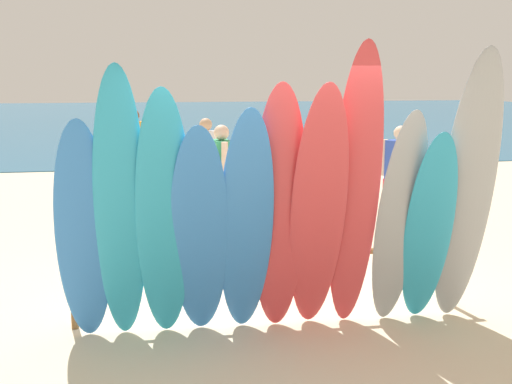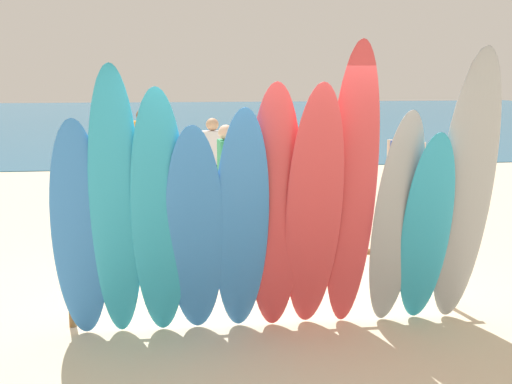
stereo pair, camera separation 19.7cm
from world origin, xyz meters
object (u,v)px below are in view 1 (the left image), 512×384
Objects in this scene: surfboard_teal_9 at (429,230)px; beachgoer_midbeach at (222,172)px; surfboard_rack at (273,264)px; surfboard_teal_1 at (120,209)px; surfboard_teal_2 at (164,218)px; beachgoer_by_water at (400,172)px; surfboard_blue_0 at (83,234)px; surfboard_red_7 at (355,191)px; surfboard_red_5 at (279,212)px; beachgoer_near_rack at (206,158)px; surfboard_red_6 at (318,212)px; surfboard_grey_8 at (399,220)px; beachgoer_photographing at (135,146)px; surfboard_blue_4 at (246,225)px; surfboard_blue_3 at (200,234)px; surfboard_grey_10 at (467,192)px.

surfboard_teal_9 reaches higher than beachgoer_midbeach.
surfboard_teal_1 is at bearing -162.22° from surfboard_rack.
surfboard_teal_2 reaches higher than beachgoer_by_water.
surfboard_red_7 is (2.46, -0.10, 0.33)m from surfboard_blue_0.
beachgoer_by_water is at bearing 50.96° from surfboard_rack.
surfboard_red_5 reaches higher than beachgoer_near_rack.
surfboard_red_6 reaches higher than surfboard_teal_9.
beachgoer_near_rack is at bearing 97.27° from surfboard_grey_8.
beachgoer_photographing is (-1.82, 7.63, -0.20)m from surfboard_red_6.
surfboard_teal_1 reaches higher than surfboard_grey_8.
surfboard_red_7 is at bearing -173.34° from surfboard_teal_9.
surfboard_red_6 is (0.66, -0.04, 0.10)m from surfboard_blue_4.
beachgoer_photographing is at bearing 106.09° from surfboard_red_5.
surfboard_teal_9 reaches higher than surfboard_rack.
surfboard_blue_3 is 1.48m from surfboard_red_7.
surfboard_grey_10 reaches higher than surfboard_red_5.
surfboard_blue_3 is at bearing -174.02° from surfboard_red_5.
surfboard_grey_10 is 3.85m from beachgoer_by_water.
surfboard_blue_4 is (-0.34, -0.48, 0.53)m from surfboard_rack.
beachgoer_near_rack is (-0.88, 5.84, -0.41)m from surfboard_red_7.
surfboard_grey_8 reaches higher than beachgoer_by_water.
surfboard_blue_3 is 3.99m from beachgoer_midbeach.
beachgoer_photographing is (-2.17, 7.61, -0.37)m from surfboard_red_7.
beachgoer_by_water is (2.58, 3.18, 0.40)m from surfboard_rack.
surfboard_red_6 reaches higher than beachgoer_photographing.
surfboard_rack is 2.32× the size of beachgoer_photographing.
surfboard_blue_0 is 2.91m from surfboard_grey_8.
beachgoer_by_water is at bearing 51.35° from surfboard_blue_4.
surfboard_grey_10 is at bearing 0.00° from surfboard_red_6.
surfboard_red_7 reaches higher than surfboard_blue_0.
surfboard_grey_10 is (1.42, -0.05, 0.15)m from surfboard_red_6.
surfboard_red_6 is 1.43m from surfboard_grey_10.
surfboard_blue_3 is at bearing -83.82° from beachgoer_by_water.
surfboard_grey_10 reaches higher than surfboard_teal_2.
surfboard_red_6 reaches higher than beachgoer_near_rack.
surfboard_red_6 is 4.33m from beachgoer_by_water.
beachgoer_by_water is at bearing 51.61° from surfboard_blue_3.
beachgoer_near_rack is (0.14, 5.82, -0.13)m from surfboard_blue_4.
surfboard_teal_2 is 1.45× the size of beachgoer_near_rack.
surfboard_red_6 reaches higher than surfboard_rack.
surfboard_grey_8 is at bearing -3.16° from surfboard_blue_0.
surfboard_grey_10 is (1.07, -0.07, -0.02)m from surfboard_red_7.
surfboard_rack is at bearing 93.41° from beachgoer_near_rack.
surfboard_grey_10 is 4.46m from beachgoer_midbeach.
surfboard_blue_0 is 1.23× the size of beachgoer_photographing.
surfboard_teal_9 is at bearing 3.70° from surfboard_red_5.
surfboard_teal_9 is at bearing -18.98° from surfboard_rack.
surfboard_red_7 reaches higher than surfboard_teal_9.
surfboard_grey_10 is at bearing -2.35° from surfboard_blue_4.
beachgoer_photographing is at bearing 103.46° from surfboard_grey_8.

